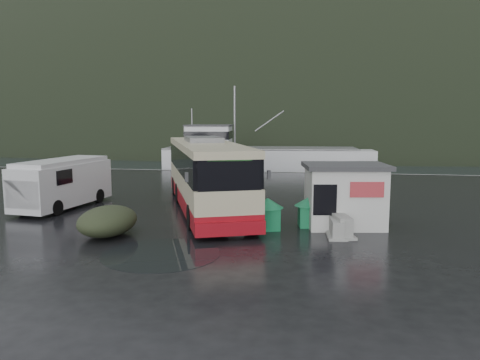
% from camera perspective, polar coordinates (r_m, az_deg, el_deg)
% --- Properties ---
extents(ground, '(160.00, 160.00, 0.00)m').
position_cam_1_polar(ground, '(22.66, -7.30, -4.72)').
color(ground, black).
rests_on(ground, ground).
extents(harbor_water, '(300.00, 180.00, 0.02)m').
position_cam_1_polar(harbor_water, '(131.47, 6.24, 5.50)').
color(harbor_water, black).
rests_on(harbor_water, ground).
extents(quay_edge, '(160.00, 0.60, 1.50)m').
position_cam_1_polar(quay_edge, '(41.98, 0.33, 1.04)').
color(quay_edge, '#999993').
rests_on(quay_edge, ground).
extents(headland, '(780.00, 540.00, 570.00)m').
position_cam_1_polar(headland, '(271.31, 9.80, 6.52)').
color(headland, black).
rests_on(headland, ground).
extents(coach_bus, '(7.91, 13.72, 3.80)m').
position_cam_1_polar(coach_bus, '(24.92, -4.08, -3.54)').
color(coach_bus, '#BEB38F').
rests_on(coach_bus, ground).
extents(white_van, '(2.91, 6.51, 2.63)m').
position_cam_1_polar(white_van, '(26.93, -20.64, -3.18)').
color(white_van, silver).
rests_on(white_van, ground).
extents(waste_bin_left, '(1.12, 1.12, 1.36)m').
position_cam_1_polar(waste_bin_left, '(21.19, 8.44, -5.61)').
color(waste_bin_left, '#157745').
rests_on(waste_bin_left, ground).
extents(waste_bin_right, '(1.23, 1.23, 1.38)m').
position_cam_1_polar(waste_bin_right, '(20.47, 3.37, -6.01)').
color(waste_bin_right, '#157745').
rests_on(waste_bin_right, ground).
extents(dome_tent, '(2.32, 3.18, 1.22)m').
position_cam_1_polar(dome_tent, '(20.14, -15.77, -6.52)').
color(dome_tent, '#2B321E').
rests_on(dome_tent, ground).
extents(ticket_kiosk, '(3.95, 3.22, 2.80)m').
position_cam_1_polar(ticket_kiosk, '(21.49, 12.53, -5.52)').
color(ticket_kiosk, silver).
rests_on(ticket_kiosk, ground).
extents(jersey_barrier_a, '(0.97, 1.72, 0.83)m').
position_cam_1_polar(jersey_barrier_a, '(20.20, -0.16, -6.18)').
color(jersey_barrier_a, '#999993').
rests_on(jersey_barrier_a, ground).
extents(jersey_barrier_b, '(0.85, 1.54, 0.74)m').
position_cam_1_polar(jersey_barrier_b, '(19.54, 11.66, -6.82)').
color(jersey_barrier_b, '#999993').
rests_on(jersey_barrier_b, ground).
extents(jersey_barrier_c, '(1.24, 1.87, 0.86)m').
position_cam_1_polar(jersey_barrier_c, '(19.80, 12.16, -6.64)').
color(jersey_barrier_c, '#999993').
rests_on(jersey_barrier_c, ground).
extents(fishing_trawler, '(23.48, 6.83, 9.26)m').
position_cam_1_polar(fishing_trawler, '(48.51, 2.50, 1.93)').
color(fishing_trawler, silver).
rests_on(fishing_trawler, ground).
extents(puddles, '(10.67, 4.32, 0.01)m').
position_cam_1_polar(puddles, '(17.42, -14.99, -8.69)').
color(puddles, black).
rests_on(puddles, ground).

